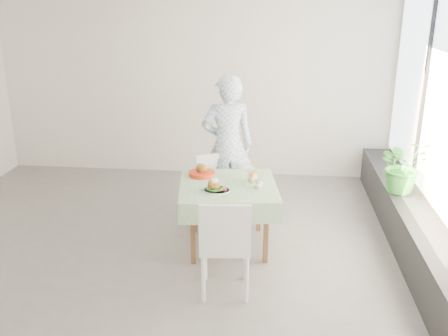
# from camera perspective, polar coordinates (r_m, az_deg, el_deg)

# --- Properties ---
(floor) EXTENTS (6.00, 6.00, 0.00)m
(floor) POSITION_cam_1_polar(r_m,az_deg,el_deg) (5.81, -7.27, -8.57)
(floor) COLOR #5F5C5A
(floor) RESTS_ON ground
(wall_back) EXTENTS (6.00, 0.02, 2.80)m
(wall_back) POSITION_cam_1_polar(r_m,az_deg,el_deg) (7.72, -3.52, 9.47)
(wall_back) COLOR white
(wall_back) RESTS_ON ground
(wall_front) EXTENTS (6.00, 0.02, 2.80)m
(wall_front) POSITION_cam_1_polar(r_m,az_deg,el_deg) (3.08, -18.83, -6.63)
(wall_front) COLOR white
(wall_front) RESTS_ON ground
(window_ledge) EXTENTS (0.40, 4.80, 0.50)m
(window_ledge) POSITION_cam_1_polar(r_m,az_deg,el_deg) (5.77, 21.05, -7.22)
(window_ledge) COLOR black
(window_ledge) RESTS_ON ground
(cafe_table) EXTENTS (1.17, 1.17, 0.74)m
(cafe_table) POSITION_cam_1_polar(r_m,az_deg,el_deg) (5.53, 0.46, -4.64)
(cafe_table) COLOR brown
(cafe_table) RESTS_ON ground
(chair_far) EXTENTS (0.53, 0.53, 0.83)m
(chair_far) POSITION_cam_1_polar(r_m,az_deg,el_deg) (6.22, -0.93, -3.89)
(chair_far) COLOR white
(chair_far) RESTS_ON ground
(chair_near) EXTENTS (0.50, 0.50, 0.98)m
(chair_near) POSITION_cam_1_polar(r_m,az_deg,el_deg) (4.78, 0.12, -10.81)
(chair_near) COLOR white
(chair_near) RESTS_ON ground
(diner) EXTENTS (0.74, 0.57, 1.80)m
(diner) POSITION_cam_1_polar(r_m,az_deg,el_deg) (6.28, 0.42, 2.58)
(diner) COLOR #7FAACB
(diner) RESTS_ON ground
(main_dish) EXTENTS (0.28, 0.28, 0.15)m
(main_dish) POSITION_cam_1_polar(r_m,az_deg,el_deg) (5.23, -1.01, -2.16)
(main_dish) COLOR white
(main_dish) RESTS_ON cafe_table
(juice_cup_orange) EXTENTS (0.11, 0.11, 0.30)m
(juice_cup_orange) POSITION_cam_1_polar(r_m,az_deg,el_deg) (5.48, 3.28, -0.91)
(juice_cup_orange) COLOR white
(juice_cup_orange) RESTS_ON cafe_table
(juice_cup_lemonade) EXTENTS (0.09, 0.09, 0.26)m
(juice_cup_lemonade) POSITION_cam_1_polar(r_m,az_deg,el_deg) (5.31, 3.96, -1.70)
(juice_cup_lemonade) COLOR white
(juice_cup_lemonade) RESTS_ON cafe_table
(second_dish) EXTENTS (0.29, 0.29, 0.14)m
(second_dish) POSITION_cam_1_polar(r_m,az_deg,el_deg) (5.68, -2.57, -0.48)
(second_dish) COLOR red
(second_dish) RESTS_ON cafe_table
(potted_plant) EXTENTS (0.70, 0.64, 0.65)m
(potted_plant) POSITION_cam_1_polar(r_m,az_deg,el_deg) (6.13, 19.85, 0.29)
(potted_plant) COLOR #2A802C
(potted_plant) RESTS_ON window_ledge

